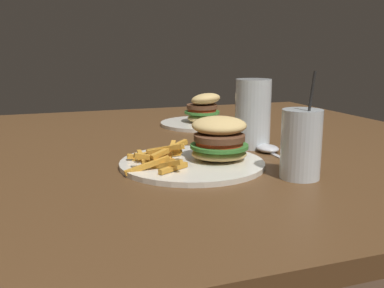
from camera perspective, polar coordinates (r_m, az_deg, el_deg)
name	(u,v)px	position (r m, az deg, el deg)	size (l,w,h in m)	color
dining_table	(188,175)	(1.12, -0.50, -3.93)	(1.37, 1.29, 0.75)	brown
meal_plate_near	(203,151)	(0.89, 1.45, -0.93)	(0.29, 0.29, 0.10)	silver
beer_glass	(253,116)	(1.05, 7.73, 3.57)	(0.08, 0.08, 0.16)	silver
juice_glass	(301,146)	(0.82, 13.67, -0.31)	(0.07, 0.07, 0.19)	silver
spoon	(269,149)	(1.02, 9.75, -0.67)	(0.05, 0.19, 0.02)	silver
meal_plate_far	(203,115)	(1.35, 1.37, 3.68)	(0.25, 0.25, 0.10)	silver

